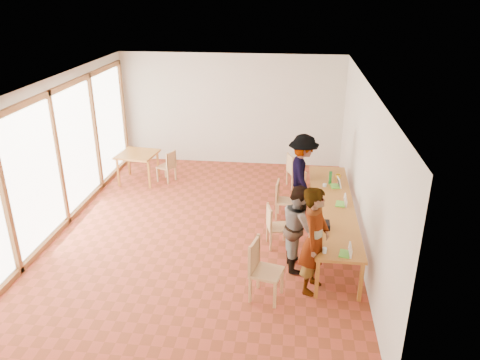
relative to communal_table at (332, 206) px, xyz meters
name	(u,v)px	position (x,y,z in m)	size (l,w,h in m)	color
ground	(206,231)	(-2.50, 0.03, -0.70)	(8.00, 8.00, 0.00)	#A03C26
wall_back	(231,110)	(-2.50, 4.03, 0.80)	(6.00, 0.10, 3.00)	beige
wall_front	(138,286)	(-2.50, -3.97, 0.80)	(6.00, 0.10, 3.00)	beige
wall_right	(363,169)	(0.50, 0.03, 0.80)	(0.10, 8.00, 3.00)	beige
window_wall	(57,156)	(-5.46, 0.03, 0.80)	(0.10, 8.00, 3.00)	white
ceiling	(201,83)	(-2.50, 0.03, 2.32)	(6.00, 8.00, 0.04)	white
communal_table	(332,206)	(0.00, 0.00, 0.00)	(0.80, 4.00, 0.75)	#A96425
side_table	(138,156)	(-4.65, 2.39, -0.03)	(0.90, 0.90, 0.75)	#A96425
chair_near	(260,264)	(-1.24, -2.01, -0.09)	(0.57, 0.57, 0.54)	tan
chair_mid	(274,222)	(-1.11, -0.41, -0.19)	(0.47, 0.47, 0.44)	tan
chair_far	(281,196)	(-1.01, 0.80, -0.20)	(0.42, 0.42, 0.44)	tan
chair_empty	(293,168)	(-0.77, 2.45, -0.18)	(0.52, 0.52, 0.45)	tan
chair_spare	(169,163)	(-3.88, 2.45, -0.21)	(0.49, 0.49, 0.43)	tan
person_near	(315,241)	(-0.40, -1.70, 0.21)	(0.66, 0.44, 1.82)	gray
person_mid	(299,227)	(-0.64, -1.02, 0.07)	(0.75, 0.58, 1.54)	gray
person_far	(302,173)	(-0.57, 1.21, 0.17)	(1.13, 0.65, 1.74)	gray
laptop_near	(347,252)	(0.10, -1.81, 0.10)	(0.24, 0.26, 0.19)	#5CBD32
laptop_mid	(343,202)	(0.19, 0.00, 0.10)	(0.25, 0.28, 0.21)	#5CBD32
laptop_far	(337,184)	(0.14, 0.86, 0.10)	(0.24, 0.26, 0.20)	#5CBD32
yellow_mug	(338,177)	(0.20, 1.31, 0.10)	(0.12, 0.12, 0.10)	yellow
green_bottle	(330,178)	(0.01, 0.99, 0.19)	(0.07, 0.07, 0.28)	#1D6C26
clear_glass	(325,250)	(-0.25, -1.79, 0.09)	(0.07, 0.07, 0.09)	silver
condiment_cup	(325,185)	(-0.11, 0.84, 0.08)	(0.08, 0.08, 0.06)	white
pink_phone	(339,183)	(0.19, 1.04, 0.05)	(0.05, 0.10, 0.01)	#E4428D
black_pouch	(325,225)	(-0.19, -0.94, 0.09)	(0.16, 0.26, 0.09)	black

